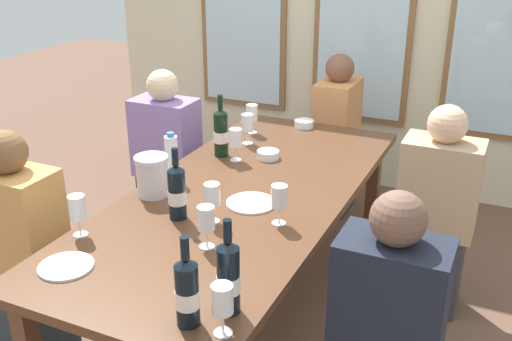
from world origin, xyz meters
name	(u,v)px	position (x,y,z in m)	size (l,w,h in m)	color
ground_plane	(244,322)	(0.00, 0.00, 0.00)	(12.00, 12.00, 0.00)	brown
dining_table	(243,205)	(0.00, 0.00, 0.67)	(0.95, 2.23, 0.74)	#54331F
white_plate_0	(66,266)	(-0.30, -0.86, 0.74)	(0.20, 0.20, 0.01)	white
white_plate_1	(251,203)	(0.09, -0.10, 0.74)	(0.23, 0.23, 0.01)	white
metal_pitcher	(152,176)	(-0.36, -0.20, 0.84)	(0.16, 0.16, 0.19)	silver
wine_bottle_0	(177,192)	(-0.13, -0.35, 0.86)	(0.08, 0.08, 0.32)	black
wine_bottle_1	(221,132)	(-0.31, 0.37, 0.87)	(0.08, 0.08, 0.34)	black
wine_bottle_2	(228,277)	(0.36, -0.85, 0.87)	(0.08, 0.08, 0.33)	black
wine_bottle_3	(187,292)	(0.28, -0.96, 0.86)	(0.08, 0.08, 0.31)	black
tasting_bowl_0	(268,155)	(-0.06, 0.44, 0.76)	(0.12, 0.12, 0.04)	white
tasting_bowl_1	(304,124)	(-0.07, 1.01, 0.76)	(0.12, 0.12, 0.04)	white
water_bottle	(172,157)	(-0.38, -0.01, 0.85)	(0.06, 0.06, 0.24)	white
wine_glass_0	(222,300)	(0.40, -0.96, 0.86)	(0.07, 0.07, 0.17)	white
wine_glass_1	(206,220)	(0.10, -0.52, 0.86)	(0.07, 0.07, 0.17)	white
wine_glass_2	(77,208)	(-0.41, -0.65, 0.86)	(0.07, 0.07, 0.17)	white
wine_glass_3	(252,113)	(-0.31, 0.78, 0.86)	(0.07, 0.07, 0.17)	white
wine_glass_4	(236,139)	(-0.21, 0.34, 0.86)	(0.07, 0.07, 0.17)	white
wine_glass_5	(279,197)	(0.28, -0.22, 0.86)	(0.07, 0.07, 0.17)	white
wine_glass_6	(247,124)	(-0.26, 0.60, 0.86)	(0.07, 0.07, 0.17)	white
wine_glass_7	(212,196)	(0.02, -0.32, 0.86)	(0.07, 0.07, 0.17)	white
seated_person_0	(167,163)	(-0.82, 0.60, 0.53)	(0.38, 0.24, 1.11)	#302233
seated_person_1	(436,216)	(0.82, 0.56, 0.53)	(0.38, 0.24, 1.11)	#36343A
seated_person_2	(23,253)	(-0.82, -0.60, 0.53)	(0.38, 0.24, 1.11)	#273438
seated_person_3	(386,341)	(0.82, -0.51, 0.53)	(0.38, 0.24, 1.11)	#303842
seated_person_4	(336,138)	(0.00, 1.47, 0.53)	(0.24, 0.38, 1.11)	#233438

